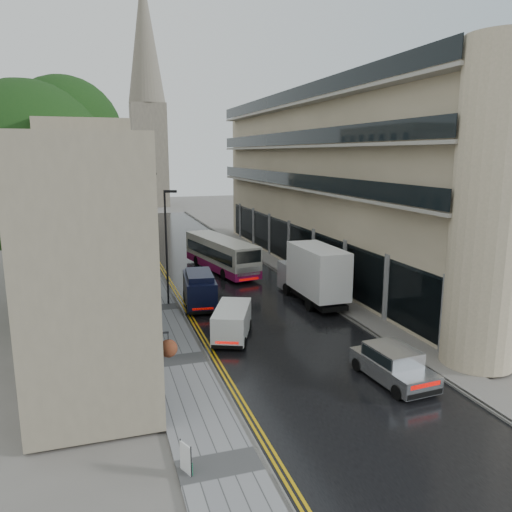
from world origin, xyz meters
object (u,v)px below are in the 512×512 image
tree_near (31,198)px  estate_sign (186,458)px  white_van (213,331)px  lamp_post_near (166,248)px  pedestrian (144,281)px  lamp_post_far (149,217)px  cream_bus (224,262)px  navy_van (188,296)px  tree_far (55,194)px  silver_hatchback (399,381)px  white_lorry (309,281)px

tree_near → estate_sign: tree_near is taller
white_van → lamp_post_near: (-1.15, 7.73, 2.80)m
white_van → pedestrian: bearing=125.6°
estate_sign → lamp_post_far: bearing=61.8°
cream_bus → pedestrian: bearing=-167.2°
navy_van → estate_sign: navy_van is taller
white_van → lamp_post_far: bearing=114.8°
tree_near → cream_bus: (12.37, 5.11, -5.59)m
white_van → estate_sign: bearing=-84.9°
tree_far → silver_hatchback: tree_far is taller
white_lorry → pedestrian: white_lorry is taller
tree_near → white_lorry: size_ratio=1.95×
tree_near → white_van: (8.59, -7.89, -6.07)m
pedestrian → estate_sign: 19.88m
cream_bus → estate_sign: 23.58m
silver_hatchback → estate_sign: silver_hatchback is taller
tree_near → white_lorry: tree_near is taller
pedestrian → lamp_post_near: 3.87m
white_lorry → white_van: white_lorry is taller
tree_near → navy_van: (8.31, -2.33, -5.78)m
silver_hatchback → navy_van: size_ratio=0.89×
cream_bus → estate_sign: bearing=-117.7°
pedestrian → navy_van: bearing=110.7°
tree_near → navy_van: 10.39m
lamp_post_near → lamp_post_far: bearing=111.0°
tree_far → pedestrian: bearing=-60.8°
lamp_post_far → pedestrian: bearing=-92.1°
white_van → navy_van: size_ratio=0.85×
pedestrian → lamp_post_near: bearing=112.2°
white_lorry → silver_hatchback: bearing=-96.5°
tree_far → silver_hatchback: 32.00m
tree_near → tree_far: tree_near is taller
lamp_post_near → estate_sign: 17.67m
pedestrian → lamp_post_far: size_ratio=0.25×
tree_near → cream_bus: 14.50m
silver_hatchback → lamp_post_far: 29.85m
silver_hatchback → estate_sign: size_ratio=4.34×
tree_near → pedestrian: 8.90m
white_van → lamp_post_near: size_ratio=0.53×
tree_far → estate_sign: bearing=-80.2°
silver_hatchback → white_van: size_ratio=1.06×
pedestrian → lamp_post_near: size_ratio=0.26×
tree_near → lamp_post_far: bearing=60.3°
white_lorry → estate_sign: 16.78m
tree_near → white_van: tree_near is taller
silver_hatchback → tree_far: bearing=112.0°
silver_hatchback → lamp_post_far: size_ratio=0.53×
silver_hatchback → lamp_post_near: size_ratio=0.56×
tree_near → silver_hatchback: 21.78m
lamp_post_near → cream_bus: bearing=69.4°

